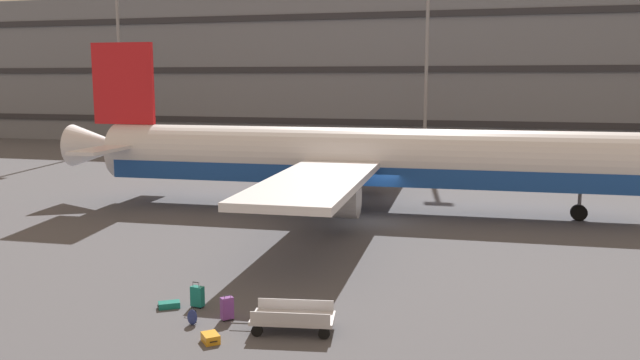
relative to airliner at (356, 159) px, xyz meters
The scene contains 11 objects.
ground_plane 4.23m from the airliner, 56.61° to the right, with size 600.00×600.00×0.00m, color #4C4C51.
terminal_structure 45.19m from the airliner, 88.00° to the left, with size 147.41×18.07×17.96m.
airliner is the anchor object (origin of this frame).
light_mast_far_left 46.27m from the airliner, 138.91° to the left, with size 1.80×0.50×23.35m.
light_mast_left 31.67m from the airliner, 87.86° to the left, with size 1.80×0.50×24.94m.
suitcase_upright 18.96m from the airliner, 91.41° to the right, with size 0.45×0.45×0.88m.
suitcase_scuffed 18.66m from the airliner, 98.98° to the right, with size 0.83×0.73×0.21m.
suitcase_laid_flat 20.80m from the airliner, 90.65° to the right, with size 0.74×0.75×0.27m.
suitcase_navy 18.20m from the airliner, 96.18° to the right, with size 0.48×0.31×0.94m.
backpack_silver 19.71m from the airliner, 94.07° to the right, with size 0.35×0.26×0.57m.
baggage_cart 19.38m from the airliner, 84.31° to the right, with size 3.36×1.68×0.82m.
Camera 1 is at (6.14, -35.30, 7.85)m, focal length 36.36 mm.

